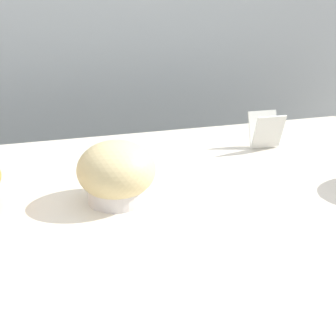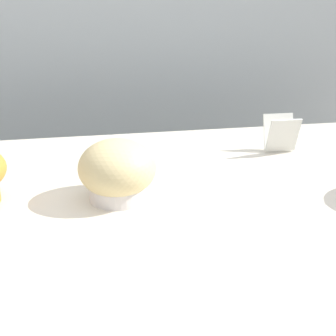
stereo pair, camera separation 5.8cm
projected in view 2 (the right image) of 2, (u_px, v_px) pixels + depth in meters
The scene contains 3 objects.
wall_back at pixel (105, 113), 1.13m from camera, with size 3.20×0.10×1.80m, color #A8B2B7.
muffin_back_right at pixel (117, 172), 0.59m from camera, with size 0.10×0.10×0.08m.
price_card at pixel (281, 134), 0.76m from camera, with size 0.05×0.04×0.06m.
Camera 2 is at (-0.05, -0.51, 1.19)m, focal length 50.00 mm.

